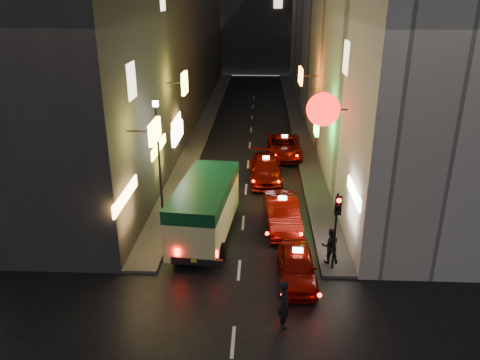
# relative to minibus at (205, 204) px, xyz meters

# --- Properties ---
(building_left) EXTENTS (7.67, 52.29, 18.00)m
(building_left) POSITION_rel_minibus_xyz_m (-6.22, 22.57, 7.21)
(building_left) COLOR #373432
(building_left) RESTS_ON ground
(building_right) EXTENTS (7.98, 52.00, 18.00)m
(building_right) POSITION_rel_minibus_xyz_m (9.77, 22.57, 7.21)
(building_right) COLOR beige
(building_right) RESTS_ON ground
(sidewalk_left) EXTENTS (1.50, 52.00, 0.15)m
(sidewalk_left) POSITION_rel_minibus_xyz_m (-2.48, 22.57, -1.72)
(sidewalk_left) COLOR #464441
(sidewalk_left) RESTS_ON ground
(sidewalk_right) EXTENTS (1.50, 52.00, 0.15)m
(sidewalk_right) POSITION_rel_minibus_xyz_m (6.02, 22.57, -1.72)
(sidewalk_right) COLOR #464441
(sidewalk_right) RESTS_ON ground
(minibus) EXTENTS (2.94, 6.79, 2.84)m
(minibus) POSITION_rel_minibus_xyz_m (0.00, 0.00, 0.00)
(minibus) COLOR #D9D987
(minibus) RESTS_ON ground
(taxi_near) EXTENTS (1.99, 4.82, 1.70)m
(taxi_near) POSITION_rel_minibus_xyz_m (4.20, -3.52, -1.02)
(taxi_near) COLOR #6D0600
(taxi_near) RESTS_ON ground
(taxi_second) EXTENTS (2.71, 5.68, 1.92)m
(taxi_second) POSITION_rel_minibus_xyz_m (3.76, 1.28, -0.91)
(taxi_second) COLOR #6D0600
(taxi_second) RESTS_ON ground
(taxi_third) EXTENTS (2.32, 5.34, 1.85)m
(taxi_third) POSITION_rel_minibus_xyz_m (2.98, 7.69, -0.95)
(taxi_third) COLOR #6D0600
(taxi_third) RESTS_ON ground
(taxi_far) EXTENTS (2.19, 5.33, 1.86)m
(taxi_far) POSITION_rel_minibus_xyz_m (4.37, 12.49, -0.94)
(taxi_far) COLOR #6D0600
(taxi_far) RESTS_ON ground
(pedestrian_crossing) EXTENTS (0.58, 0.77, 2.10)m
(pedestrian_crossing) POSITION_rel_minibus_xyz_m (3.54, -6.46, -0.74)
(pedestrian_crossing) COLOR black
(pedestrian_crossing) RESTS_ON ground
(pedestrian_sidewalk) EXTENTS (0.73, 0.48, 1.85)m
(pedestrian_sidewalk) POSITION_rel_minibus_xyz_m (5.70, -2.32, -0.71)
(pedestrian_sidewalk) COLOR black
(pedestrian_sidewalk) RESTS_ON sidewalk_right
(traffic_light) EXTENTS (0.26, 0.43, 3.50)m
(traffic_light) POSITION_rel_minibus_xyz_m (5.77, -2.96, 0.90)
(traffic_light) COLOR black
(traffic_light) RESTS_ON sidewalk_right
(lamp_post) EXTENTS (0.28, 0.28, 6.22)m
(lamp_post) POSITION_rel_minibus_xyz_m (-2.43, 1.57, 1.93)
(lamp_post) COLOR black
(lamp_post) RESTS_ON sidewalk_left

